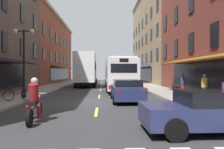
# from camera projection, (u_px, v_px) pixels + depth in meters

# --- Properties ---
(ground_plane) EXTENTS (34.80, 80.00, 0.10)m
(ground_plane) POSITION_uv_depth(u_px,v_px,m) (98.00, 103.00, 14.04)
(ground_plane) COLOR #333335
(lane_centre_dashes) EXTENTS (0.14, 73.90, 0.01)m
(lane_centre_dashes) POSITION_uv_depth(u_px,v_px,m) (98.00, 102.00, 13.79)
(lane_centre_dashes) COLOR #DBCC4C
(lane_centre_dashes) RESTS_ON ground
(sidewalk_left) EXTENTS (3.00, 80.00, 0.14)m
(sidewalk_left) POSITION_uv_depth(u_px,v_px,m) (2.00, 101.00, 13.82)
(sidewalk_left) COLOR gray
(sidewalk_left) RESTS_ON ground
(sidewalk_right) EXTENTS (3.00, 80.00, 0.14)m
(sidewalk_right) POSITION_uv_depth(u_px,v_px,m) (191.00, 100.00, 14.25)
(sidewalk_right) COLOR gray
(sidewalk_right) RESTS_ON ground
(transit_bus) EXTENTS (2.72, 12.51, 3.14)m
(transit_bus) POSITION_uv_depth(u_px,v_px,m) (118.00, 74.00, 23.68)
(transit_bus) COLOR silver
(transit_bus) RESTS_ON ground
(box_truck) EXTENTS (2.52, 8.11, 4.15)m
(box_truck) POSITION_uv_depth(u_px,v_px,m) (86.00, 70.00, 28.25)
(box_truck) COLOR #B21E19
(box_truck) RESTS_ON ground
(sedan_near) EXTENTS (1.91, 4.39, 1.39)m
(sedan_near) POSITION_uv_depth(u_px,v_px,m) (91.00, 79.00, 37.86)
(sedan_near) COLOR silver
(sedan_near) RESTS_ON ground
(sedan_mid) EXTENTS (1.94, 4.37, 1.39)m
(sedan_mid) POSITION_uv_depth(u_px,v_px,m) (127.00, 90.00, 14.22)
(sedan_mid) COLOR navy
(sedan_mid) RESTS_ON ground
(sedan_far) EXTENTS (4.41, 2.03, 1.29)m
(sedan_far) POSITION_uv_depth(u_px,v_px,m) (215.00, 111.00, 6.92)
(sedan_far) COLOR navy
(sedan_far) RESTS_ON ground
(motorcycle_rider) EXTENTS (0.62, 2.07, 1.66)m
(motorcycle_rider) POSITION_uv_depth(u_px,v_px,m) (34.00, 103.00, 8.27)
(motorcycle_rider) COLOR black
(motorcycle_rider) RESTS_ON ground
(bicycle_near) EXTENTS (1.71, 0.48, 0.91)m
(bicycle_near) POSITION_uv_depth(u_px,v_px,m) (18.00, 95.00, 13.41)
(bicycle_near) COLOR black
(bicycle_near) RESTS_ON sidewalk_left
(pedestrian_mid) EXTENTS (0.36, 0.36, 1.61)m
(pedestrian_mid) POSITION_uv_depth(u_px,v_px,m) (183.00, 84.00, 17.52)
(pedestrian_mid) COLOR maroon
(pedestrian_mid) RESTS_ON sidewalk_right
(pedestrian_far) EXTENTS (0.36, 0.36, 1.60)m
(pedestrian_far) POSITION_uv_depth(u_px,v_px,m) (204.00, 87.00, 13.97)
(pedestrian_far) COLOR #4C4C51
(pedestrian_far) RESTS_ON sidewalk_right
(street_lamp_twin) EXTENTS (1.42, 0.32, 4.59)m
(street_lamp_twin) POSITION_uv_depth(u_px,v_px,m) (24.00, 59.00, 14.98)
(street_lamp_twin) COLOR black
(street_lamp_twin) RESTS_ON sidewalk_left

